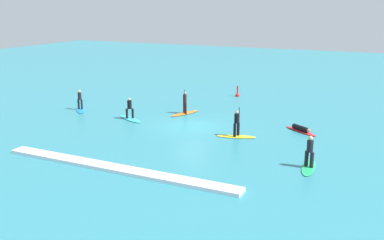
{
  "coord_description": "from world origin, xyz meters",
  "views": [
    {
      "loc": [
        13.37,
        -27.82,
        8.7
      ],
      "look_at": [
        0.0,
        0.0,
        0.5
      ],
      "focal_mm": 40.8,
      "sensor_mm": 36.0,
      "label": 1
    }
  ],
  "objects_px": {
    "surfer_on_teal_board": "(130,114)",
    "surfer_on_red_board": "(301,129)",
    "surfer_on_yellow_board": "(237,130)",
    "marker_buoy": "(237,94)",
    "surfer_on_green_board": "(309,159)",
    "surfer_on_orange_board": "(185,109)",
    "surfer_on_blue_board": "(80,105)"
  },
  "relations": [
    {
      "from": "surfer_on_green_board",
      "to": "surfer_on_orange_board",
      "type": "xyz_separation_m",
      "value": [
        -11.61,
        8.0,
        -0.08
      ]
    },
    {
      "from": "surfer_on_red_board",
      "to": "surfer_on_blue_board",
      "type": "bearing_deg",
      "value": -140.53
    },
    {
      "from": "surfer_on_teal_board",
      "to": "surfer_on_orange_board",
      "type": "relative_size",
      "value": 0.98
    },
    {
      "from": "surfer_on_teal_board",
      "to": "marker_buoy",
      "type": "distance_m",
      "value": 12.81
    },
    {
      "from": "surfer_on_yellow_board",
      "to": "surfer_on_teal_board",
      "type": "bearing_deg",
      "value": 158.46
    },
    {
      "from": "surfer_on_orange_board",
      "to": "surfer_on_teal_board",
      "type": "bearing_deg",
      "value": -21.55
    },
    {
      "from": "surfer_on_yellow_board",
      "to": "surfer_on_green_board",
      "type": "bearing_deg",
      "value": -50.19
    },
    {
      "from": "surfer_on_teal_board",
      "to": "marker_buoy",
      "type": "xyz_separation_m",
      "value": [
        4.57,
        11.97,
        -0.2
      ]
    },
    {
      "from": "surfer_on_yellow_board",
      "to": "marker_buoy",
      "type": "bearing_deg",
      "value": 93.24
    },
    {
      "from": "surfer_on_teal_board",
      "to": "surfer_on_green_board",
      "type": "xyz_separation_m",
      "value": [
        14.7,
        -4.56,
        0.11
      ]
    },
    {
      "from": "surfer_on_yellow_board",
      "to": "surfer_on_red_board",
      "type": "height_order",
      "value": "surfer_on_yellow_board"
    },
    {
      "from": "surfer_on_teal_board",
      "to": "surfer_on_yellow_board",
      "type": "distance_m",
      "value": 9.16
    },
    {
      "from": "surfer_on_teal_board",
      "to": "marker_buoy",
      "type": "bearing_deg",
      "value": 96.16
    },
    {
      "from": "surfer_on_orange_board",
      "to": "marker_buoy",
      "type": "distance_m",
      "value": 8.66
    },
    {
      "from": "surfer_on_green_board",
      "to": "marker_buoy",
      "type": "distance_m",
      "value": 19.38
    },
    {
      "from": "surfer_on_yellow_board",
      "to": "surfer_on_green_board",
      "type": "height_order",
      "value": "surfer_on_yellow_board"
    },
    {
      "from": "surfer_on_green_board",
      "to": "surfer_on_red_board",
      "type": "distance_m",
      "value": 7.16
    },
    {
      "from": "surfer_on_blue_board",
      "to": "marker_buoy",
      "type": "relative_size",
      "value": 2.21
    },
    {
      "from": "surfer_on_yellow_board",
      "to": "marker_buoy",
      "type": "distance_m",
      "value": 13.58
    },
    {
      "from": "surfer_on_blue_board",
      "to": "surfer_on_red_board",
      "type": "xyz_separation_m",
      "value": [
        18.35,
        1.53,
        -0.27
      ]
    },
    {
      "from": "surfer_on_yellow_board",
      "to": "surfer_on_green_board",
      "type": "relative_size",
      "value": 0.97
    },
    {
      "from": "surfer_on_yellow_board",
      "to": "surfer_on_green_board",
      "type": "xyz_separation_m",
      "value": [
        5.57,
        -3.73,
        0.01
      ]
    },
    {
      "from": "surfer_on_yellow_board",
      "to": "surfer_on_orange_board",
      "type": "xyz_separation_m",
      "value": [
        -6.04,
        4.27,
        -0.07
      ]
    },
    {
      "from": "surfer_on_teal_board",
      "to": "surfer_on_red_board",
      "type": "height_order",
      "value": "surfer_on_teal_board"
    },
    {
      "from": "surfer_on_blue_board",
      "to": "surfer_on_yellow_board",
      "type": "relative_size",
      "value": 0.93
    },
    {
      "from": "surfer_on_blue_board",
      "to": "surfer_on_red_board",
      "type": "relative_size",
      "value": 0.94
    },
    {
      "from": "marker_buoy",
      "to": "surfer_on_green_board",
      "type": "bearing_deg",
      "value": -58.49
    },
    {
      "from": "surfer_on_yellow_board",
      "to": "surfer_on_red_board",
      "type": "bearing_deg",
      "value": 24.39
    },
    {
      "from": "surfer_on_teal_board",
      "to": "surfer_on_green_board",
      "type": "relative_size",
      "value": 1.04
    },
    {
      "from": "surfer_on_red_board",
      "to": "marker_buoy",
      "type": "xyz_separation_m",
      "value": [
        -8.23,
        9.63,
        0.05
      ]
    },
    {
      "from": "surfer_on_green_board",
      "to": "surfer_on_orange_board",
      "type": "height_order",
      "value": "surfer_on_orange_board"
    },
    {
      "from": "surfer_on_teal_board",
      "to": "surfer_on_blue_board",
      "type": "xyz_separation_m",
      "value": [
        -5.55,
        0.81,
        0.03
      ]
    }
  ]
}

